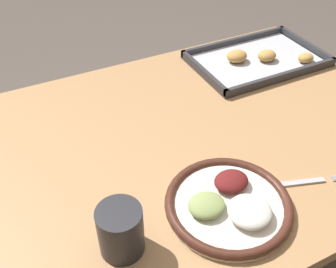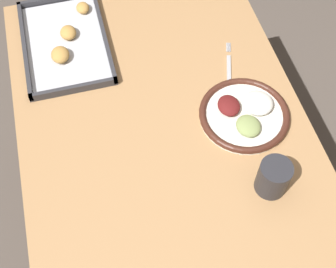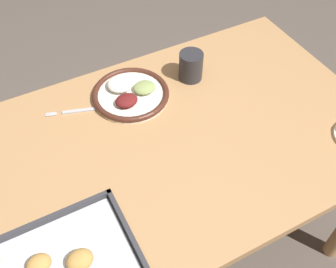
# 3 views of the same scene
# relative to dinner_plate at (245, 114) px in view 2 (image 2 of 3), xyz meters

# --- Properties ---
(ground_plane) EXTENTS (8.00, 8.00, 0.00)m
(ground_plane) POSITION_rel_dinner_plate_xyz_m (-0.03, 0.23, -0.72)
(ground_plane) COLOR #564C44
(dining_table) EXTENTS (1.29, 0.79, 0.71)m
(dining_table) POSITION_rel_dinner_plate_xyz_m (-0.03, 0.23, -0.11)
(dining_table) COLOR #AD7F51
(dining_table) RESTS_ON ground_plane
(dinner_plate) EXTENTS (0.25, 0.25, 0.04)m
(dinner_plate) POSITION_rel_dinner_plate_xyz_m (0.00, 0.00, 0.00)
(dinner_plate) COLOR white
(dinner_plate) RESTS_ON dining_table
(fork) EXTENTS (0.22, 0.08, 0.00)m
(fork) POSITION_rel_dinner_plate_xyz_m (0.15, -0.01, -0.01)
(fork) COLOR #B2B2B7
(fork) RESTS_ON dining_table
(baking_tray) EXTENTS (0.40, 0.26, 0.04)m
(baking_tray) POSITION_rel_dinner_plate_xyz_m (0.40, 0.44, -0.00)
(baking_tray) COLOR #333338
(baking_tray) RESTS_ON dining_table
(drinking_cup) EXTENTS (0.08, 0.08, 0.10)m
(drinking_cup) POSITION_rel_dinner_plate_xyz_m (-0.22, 0.01, 0.04)
(drinking_cup) COLOR #28282D
(drinking_cup) RESTS_ON dining_table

